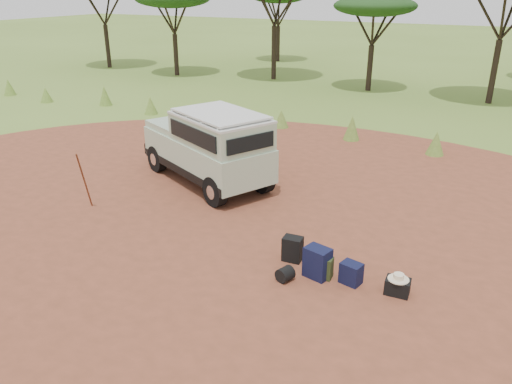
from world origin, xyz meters
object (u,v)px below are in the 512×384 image
at_px(backpack_navy, 317,263).
at_px(hard_case, 397,287).
at_px(backpack_black, 293,249).
at_px(safari_vehicle, 209,148).
at_px(duffel_navy, 351,273).
at_px(walking_staff, 84,181).
at_px(backpack_olive, 324,268).

bearing_deg(backpack_navy, hard_case, 19.02).
bearing_deg(backpack_black, safari_vehicle, 138.45).
bearing_deg(duffel_navy, backpack_black, -178.06).
xyz_separation_m(walking_staff, duffel_navy, (6.89, -0.20, -0.57)).
xyz_separation_m(backpack_black, backpack_olive, (0.80, -0.33, -0.04)).
relative_size(backpack_olive, duffel_navy, 1.02).
height_order(walking_staff, duffel_navy, walking_staff).
bearing_deg(duffel_navy, safari_vehicle, 161.80).
height_order(safari_vehicle, backpack_navy, safari_vehicle).
relative_size(duffel_navy, hard_case, 0.99).
distance_m(safari_vehicle, walking_staff, 3.49).
height_order(duffel_navy, hard_case, duffel_navy).
distance_m(safari_vehicle, backpack_olive, 5.74).
bearing_deg(walking_staff, backpack_black, -23.58).
distance_m(safari_vehicle, backpack_black, 4.90).
bearing_deg(backpack_olive, hard_case, 1.49).
xyz_separation_m(safari_vehicle, backpack_navy, (4.51, -3.30, -0.73)).
bearing_deg(hard_case, backpack_olive, -179.10).
relative_size(walking_staff, backpack_navy, 2.62).
bearing_deg(backpack_navy, walking_staff, -168.20).
relative_size(walking_staff, backpack_black, 3.10).
bearing_deg(walking_staff, backpack_navy, -26.92).
relative_size(backpack_navy, duffel_navy, 1.45).
distance_m(walking_staff, duffel_navy, 6.92).
xyz_separation_m(walking_staff, backpack_black, (5.56, 0.08, -0.52)).
height_order(walking_staff, backpack_navy, walking_staff).
bearing_deg(backpack_black, backpack_navy, -31.88).
bearing_deg(walking_staff, safari_vehicle, 35.91).
xyz_separation_m(safari_vehicle, backpack_olive, (4.64, -3.27, -0.82)).
xyz_separation_m(walking_staff, hard_case, (7.75, -0.15, -0.63)).
relative_size(backpack_navy, backpack_olive, 1.42).
xyz_separation_m(backpack_navy, duffel_navy, (0.65, 0.08, -0.10)).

